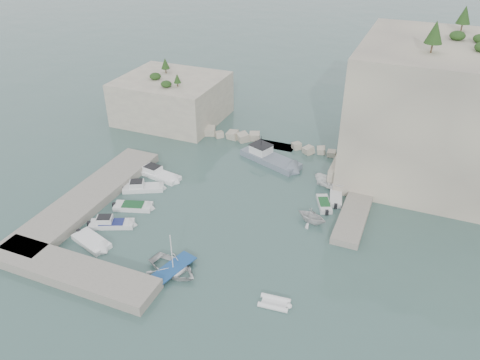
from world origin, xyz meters
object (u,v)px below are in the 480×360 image
at_px(rowboat, 173,271).
at_px(tender_east_c, 336,199).
at_px(motorboat_b, 143,190).
at_px(tender_east_b, 324,206).
at_px(motorboat_e, 92,243).
at_px(work_boat, 270,162).
at_px(motorboat_d, 112,226).
at_px(inflatable_dinghy, 274,304).
at_px(motorboat_c, 133,208).
at_px(tender_east_a, 311,222).
at_px(motorboat_a, 159,176).
at_px(tender_east_d, 331,189).

distance_m(rowboat, tender_east_c, 22.53).
bearing_deg(motorboat_b, tender_east_b, -13.97).
relative_size(motorboat_e, rowboat, 0.92).
relative_size(motorboat_b, work_boat, 0.56).
bearing_deg(motorboat_e, tender_east_c, 58.35).
relative_size(motorboat_d, inflatable_dinghy, 1.78).
distance_m(tender_east_c, work_boat, 12.10).
bearing_deg(inflatable_dinghy, motorboat_c, 153.13).
relative_size(tender_east_a, work_boat, 0.36).
bearing_deg(tender_east_b, motorboat_a, 70.79).
bearing_deg(motorboat_d, rowboat, -44.95).
xyz_separation_m(motorboat_d, inflatable_dinghy, (20.76, -4.24, 0.00)).
relative_size(motorboat_b, motorboat_d, 1.03).
height_order(motorboat_c, tender_east_b, same).
height_order(motorboat_b, tender_east_a, tender_east_a).
xyz_separation_m(motorboat_e, inflatable_dinghy, (20.92, -0.82, 0.00)).
bearing_deg(inflatable_dinghy, tender_east_c, 80.97).
bearing_deg(rowboat, tender_east_a, -22.80).
bearing_deg(motorboat_a, tender_east_a, 4.24).
bearing_deg(motorboat_b, motorboat_a, 61.93).
distance_m(motorboat_e, tender_east_b, 26.95).
xyz_separation_m(inflatable_dinghy, tender_east_c, (1.30, 19.42, 0.00)).
relative_size(motorboat_a, motorboat_c, 1.41).
relative_size(motorboat_d, tender_east_c, 1.21).
xyz_separation_m(motorboat_a, tender_east_b, (22.00, 1.62, 0.00)).
bearing_deg(work_boat, rowboat, -71.42).
xyz_separation_m(motorboat_d, rowboat, (10.10, -3.92, 0.00)).
bearing_deg(tender_east_c, motorboat_d, 112.57).
bearing_deg(inflatable_dinghy, tender_east_b, 83.76).
distance_m(rowboat, inflatable_dinghy, 10.66).
height_order(motorboat_c, tender_east_c, same).
relative_size(inflatable_dinghy, tender_east_b, 0.75).
bearing_deg(tender_east_c, motorboat_b, 95.47).
bearing_deg(motorboat_a, motorboat_d, -75.47).
relative_size(motorboat_d, motorboat_e, 1.07).
distance_m(motorboat_c, tender_east_d, 24.75).
xyz_separation_m(motorboat_b, motorboat_e, (0.81, -11.36, 0.00)).
bearing_deg(tender_east_d, tender_east_a, -170.15).
height_order(tender_east_a, tender_east_b, tender_east_a).
height_order(motorboat_b, tender_east_b, motorboat_b).
xyz_separation_m(motorboat_a, motorboat_d, (0.92, -11.57, 0.00)).
relative_size(tender_east_c, tender_east_d, 0.94).
bearing_deg(work_boat, motorboat_a, -120.78).
bearing_deg(rowboat, motorboat_c, 66.89).
height_order(motorboat_a, motorboat_d, same).
relative_size(motorboat_e, work_boat, 0.51).
xyz_separation_m(tender_east_b, tender_east_d, (-0.04, 4.13, 0.00)).
bearing_deg(tender_east_d, motorboat_b, 126.41).
height_order(inflatable_dinghy, work_boat, work_boat).
bearing_deg(motorboat_d, motorboat_a, 70.79).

